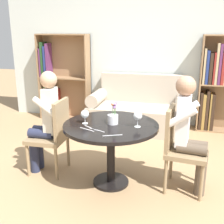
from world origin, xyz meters
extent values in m
plane|color=tan|center=(0.00, 0.00, 0.00)|extent=(16.00, 16.00, 0.00)
cube|color=silver|center=(0.00, 2.30, 1.35)|extent=(5.20, 0.05, 2.70)
cylinder|color=black|center=(0.00, 0.00, 0.68)|extent=(1.02, 1.02, 0.03)
cylinder|color=black|center=(0.00, 0.00, 0.35)|extent=(0.09, 0.09, 0.64)
cylinder|color=black|center=(0.00, 0.00, 0.01)|extent=(0.40, 0.40, 0.03)
cube|color=#B7A893|center=(0.00, 1.82, 0.21)|extent=(1.65, 0.80, 0.42)
cube|color=#B7A893|center=(0.00, 2.14, 0.67)|extent=(1.43, 0.16, 0.50)
cylinder|color=#B7A893|center=(-0.71, 1.82, 0.53)|extent=(0.22, 0.72, 0.22)
cylinder|color=#B7A893|center=(0.71, 1.82, 0.53)|extent=(0.22, 0.72, 0.22)
cube|color=#93704C|center=(-1.46, 2.24, 0.79)|extent=(0.97, 0.02, 1.59)
cube|color=#93704C|center=(-1.93, 2.11, 0.79)|extent=(0.02, 0.28, 1.59)
cube|color=#93704C|center=(-0.98, 2.11, 0.79)|extent=(0.02, 0.28, 1.59)
cube|color=#93704C|center=(-1.46, 2.11, 0.01)|extent=(0.92, 0.28, 0.02)
cube|color=#93704C|center=(-1.46, 2.11, 0.79)|extent=(0.92, 0.28, 0.02)
cube|color=#93704C|center=(-1.46, 2.11, 1.58)|extent=(0.92, 0.28, 0.02)
cube|color=#332319|center=(-1.88, 2.11, 0.30)|extent=(0.05, 0.23, 0.56)
cube|color=#234723|center=(-1.83, 2.11, 0.32)|extent=(0.04, 0.23, 0.59)
cube|color=#234723|center=(-1.78, 2.11, 0.32)|extent=(0.04, 0.23, 0.59)
cube|color=olive|center=(-1.72, 2.11, 0.31)|extent=(0.05, 0.23, 0.57)
cube|color=maroon|center=(-1.67, 2.11, 0.28)|extent=(0.03, 0.23, 0.51)
cube|color=maroon|center=(-1.62, 2.11, 0.29)|extent=(0.04, 0.23, 0.54)
cube|color=#602D5B|center=(-1.89, 2.11, 1.07)|extent=(0.03, 0.23, 0.53)
cube|color=#234723|center=(-1.85, 2.11, 1.12)|extent=(0.04, 0.23, 0.64)
cube|color=navy|center=(-1.79, 2.11, 1.09)|extent=(0.04, 0.23, 0.56)
cube|color=#602D5B|center=(-1.75, 2.11, 1.11)|extent=(0.03, 0.23, 0.61)
cube|color=#93704C|center=(0.98, 2.11, 0.79)|extent=(0.02, 0.28, 1.59)
cube|color=#332319|center=(1.03, 2.11, 0.34)|extent=(0.04, 0.23, 0.64)
cube|color=olive|center=(1.08, 2.11, 0.33)|extent=(0.05, 0.23, 0.61)
cube|color=#332319|center=(1.13, 2.11, 0.36)|extent=(0.04, 0.23, 0.67)
cube|color=olive|center=(1.18, 2.11, 0.33)|extent=(0.03, 0.23, 0.62)
cube|color=#332319|center=(1.22, 2.11, 0.33)|extent=(0.05, 0.23, 0.61)
cube|color=tan|center=(1.03, 2.11, 1.09)|extent=(0.03, 0.23, 0.57)
cube|color=navy|center=(1.07, 2.11, 1.07)|extent=(0.04, 0.23, 0.54)
cube|color=#332319|center=(1.13, 2.11, 1.06)|extent=(0.05, 0.23, 0.50)
cube|color=maroon|center=(1.18, 2.11, 1.06)|extent=(0.03, 0.23, 0.51)
cube|color=tan|center=(1.21, 2.11, 1.13)|extent=(0.04, 0.23, 0.66)
cube|color=#602D5B|center=(1.26, 2.11, 1.13)|extent=(0.04, 0.23, 0.64)
cube|color=maroon|center=(1.31, 2.11, 1.06)|extent=(0.04, 0.23, 0.50)
cylinder|color=#937A56|center=(-0.98, 0.27, 0.20)|extent=(0.04, 0.04, 0.40)
cylinder|color=#937A56|center=(-0.98, -0.09, 0.20)|extent=(0.04, 0.04, 0.40)
cylinder|color=#937A56|center=(-0.63, 0.27, 0.20)|extent=(0.04, 0.04, 0.40)
cylinder|color=#937A56|center=(-0.62, -0.08, 0.20)|extent=(0.04, 0.04, 0.40)
cube|color=#937A56|center=(-0.80, 0.09, 0.42)|extent=(0.43, 0.43, 0.05)
cube|color=#937A56|center=(-0.61, 0.09, 0.68)|extent=(0.05, 0.38, 0.45)
cylinder|color=#937A56|center=(0.96, -0.11, 0.20)|extent=(0.04, 0.04, 0.40)
cylinder|color=#937A56|center=(1.00, 0.25, 0.20)|extent=(0.04, 0.04, 0.40)
cylinder|color=#937A56|center=(0.60, -0.07, 0.20)|extent=(0.04, 0.04, 0.40)
cylinder|color=#937A56|center=(0.64, 0.28, 0.20)|extent=(0.04, 0.04, 0.40)
cube|color=#937A56|center=(0.80, 0.09, 0.42)|extent=(0.46, 0.46, 0.05)
cube|color=#937A56|center=(0.61, 0.11, 0.68)|extent=(0.08, 0.38, 0.45)
cylinder|color=#282D47|center=(-0.96, 0.14, 0.23)|extent=(0.11, 0.11, 0.45)
cylinder|color=#282D47|center=(-0.96, 0.03, 0.23)|extent=(0.11, 0.11, 0.45)
cylinder|color=#282D47|center=(-0.85, 0.14, 0.50)|extent=(0.30, 0.12, 0.11)
cylinder|color=#282D47|center=(-0.85, 0.03, 0.50)|extent=(0.30, 0.12, 0.11)
cube|color=silver|center=(-0.74, 0.09, 0.77)|extent=(0.12, 0.20, 0.53)
cylinder|color=silver|center=(-0.74, 0.23, 0.85)|extent=(0.29, 0.07, 0.23)
cylinder|color=silver|center=(-0.74, -0.04, 0.85)|extent=(0.29, 0.07, 0.23)
sphere|color=tan|center=(-0.74, 0.09, 1.13)|extent=(0.19, 0.19, 0.19)
cylinder|color=brown|center=(0.95, 0.01, 0.23)|extent=(0.11, 0.11, 0.45)
cylinder|color=brown|center=(0.97, 0.12, 0.23)|extent=(0.11, 0.11, 0.45)
cylinder|color=brown|center=(0.84, 0.02, 0.50)|extent=(0.31, 0.14, 0.11)
cylinder|color=brown|center=(0.86, 0.13, 0.50)|extent=(0.31, 0.14, 0.11)
cube|color=white|center=(0.74, 0.09, 0.77)|extent=(0.14, 0.21, 0.53)
cylinder|color=white|center=(0.73, -0.05, 0.85)|extent=(0.29, 0.10, 0.23)
cylinder|color=white|center=(0.76, 0.22, 0.85)|extent=(0.29, 0.10, 0.23)
sphere|color=tan|center=(0.74, 0.09, 1.13)|extent=(0.20, 0.20, 0.20)
cylinder|color=white|center=(-0.27, -0.05, 0.70)|extent=(0.06, 0.06, 0.00)
cylinder|color=white|center=(-0.27, -0.05, 0.74)|extent=(0.01, 0.01, 0.07)
sphere|color=white|center=(-0.27, -0.05, 0.81)|extent=(0.09, 0.09, 0.09)
sphere|color=#E58E75|center=(-0.27, -0.05, 0.80)|extent=(0.06, 0.06, 0.06)
cylinder|color=white|center=(0.29, -0.02, 0.70)|extent=(0.06, 0.06, 0.00)
cylinder|color=white|center=(0.29, -0.02, 0.74)|extent=(0.01, 0.01, 0.08)
sphere|color=white|center=(0.29, -0.02, 0.82)|extent=(0.09, 0.09, 0.09)
sphere|color=#E58E75|center=(0.29, -0.02, 0.81)|extent=(0.06, 0.06, 0.06)
cylinder|color=silver|center=(0.02, 0.02, 0.75)|extent=(0.11, 0.11, 0.10)
cylinder|color=#4C7A42|center=(0.04, 0.01, 0.86)|extent=(0.01, 0.01, 0.12)
sphere|color=#9E70B2|center=(0.04, 0.01, 0.92)|extent=(0.04, 0.04, 0.04)
cylinder|color=#4C7A42|center=(0.04, 0.03, 0.86)|extent=(0.01, 0.01, 0.13)
sphere|color=#D16684|center=(0.04, 0.03, 0.93)|extent=(0.04, 0.04, 0.04)
cylinder|color=#4C7A42|center=(0.03, 0.02, 0.84)|extent=(0.01, 0.00, 0.09)
sphere|color=#9E70B2|center=(0.03, 0.02, 0.89)|extent=(0.04, 0.04, 0.04)
cylinder|color=#4C7A42|center=(0.02, 0.01, 0.86)|extent=(0.00, 0.00, 0.12)
sphere|color=#E07F4C|center=(0.02, 0.01, 0.92)|extent=(0.04, 0.04, 0.04)
cylinder|color=#4C7A42|center=(0.02, 0.02, 0.86)|extent=(0.00, 0.00, 0.13)
sphere|color=silver|center=(0.02, 0.02, 0.93)|extent=(0.04, 0.04, 0.04)
cube|color=silver|center=(-0.09, -0.21, 0.70)|extent=(0.18, 0.08, 0.00)
cube|color=silver|center=(-0.17, -0.16, 0.70)|extent=(0.16, 0.12, 0.00)
cube|color=silver|center=(0.10, -0.31, 0.70)|extent=(0.18, 0.09, 0.00)
cube|color=silver|center=(-0.19, -0.22, 0.70)|extent=(0.18, 0.09, 0.00)
camera|label=1|loc=(0.71, -2.72, 1.67)|focal=45.00mm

